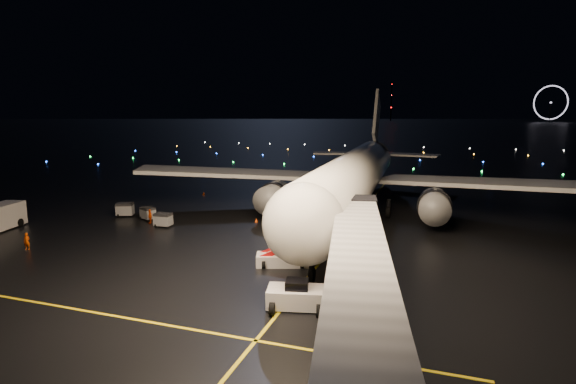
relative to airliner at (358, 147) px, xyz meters
name	(u,v)px	position (x,y,z in m)	size (l,w,h in m)	color
ground	(409,132)	(-11.33, 272.81, -8.80)	(2000.00, 2000.00, 0.00)	black
lane_centre	(343,234)	(0.67, -12.19, -8.79)	(0.25, 80.00, 0.02)	#DBC00F
lane_cross	(36,302)	(-16.33, -37.19, -8.79)	(60.00, 0.25, 0.02)	#DBC00F
airliner	(358,147)	(0.00, 0.00, 0.00)	(62.10, 59.00, 17.60)	silver
pushback_tug	(297,294)	(1.55, -31.89, -7.81)	(4.13, 2.16, 1.97)	silver
belt_loader	(283,247)	(-2.26, -24.03, -7.13)	(6.86, 1.87, 3.33)	silver
crew_a	(27,241)	(-27.81, -27.77, -7.95)	(0.62, 0.40, 1.69)	#ED4402
crew_c	(150,216)	(-22.80, -14.72, -7.93)	(1.02, 0.42, 1.74)	#ED4402
safety_cone_0	(278,225)	(-7.24, -11.56, -8.54)	(0.46, 0.46, 0.52)	#ED4706
safety_cone_1	(281,217)	(-8.46, -7.39, -8.57)	(0.40, 0.40, 0.45)	#ED4706
safety_cone_2	(256,220)	(-10.71, -10.04, -8.54)	(0.46, 0.46, 0.52)	#ED4706
safety_cone_3	(204,193)	(-26.22, 4.57, -8.56)	(0.42, 0.42, 0.48)	#ED4706
ferris_wheel	(551,104)	(158.67, 692.81, 17.20)	(50.00, 4.00, 52.00)	black
radio_mast	(391,101)	(-71.33, 712.81, 23.20)	(1.80, 1.80, 64.00)	black
taxiway_lights	(366,156)	(-11.33, 78.81, -8.62)	(164.00, 92.00, 0.36)	black
baggage_cart_0	(163,220)	(-20.32, -15.64, -7.98)	(1.91, 1.34, 1.63)	gray
baggage_cart_1	(148,213)	(-24.29, -13.14, -8.02)	(1.84, 1.29, 1.56)	gray
baggage_cart_2	(125,210)	(-28.25, -12.53, -7.91)	(2.08, 1.46, 1.77)	gray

